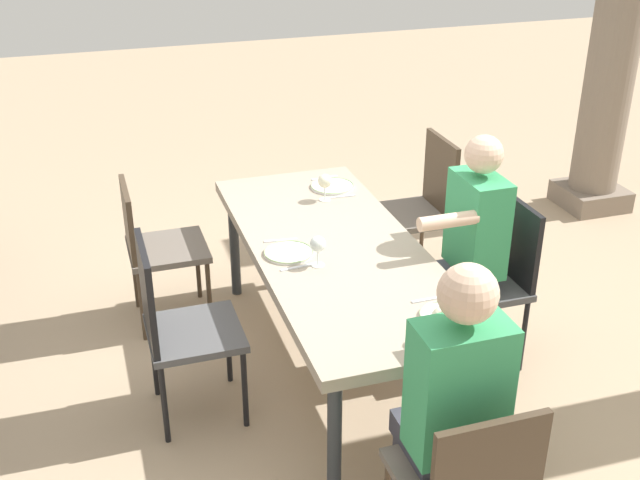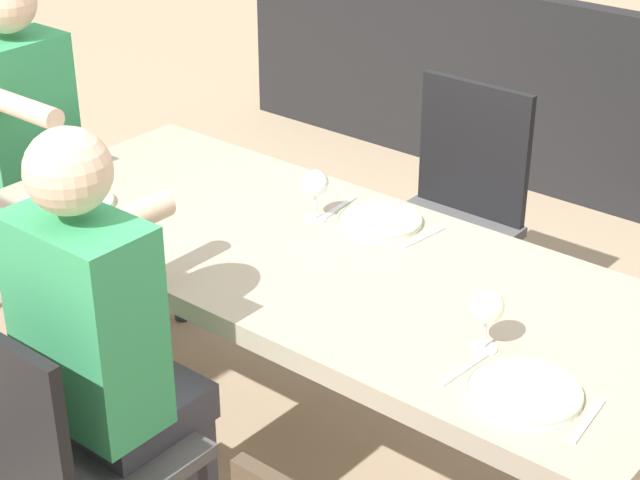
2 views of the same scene
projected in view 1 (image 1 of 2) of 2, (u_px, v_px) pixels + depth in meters
The scene contains 21 objects.
ground_plane at pixel (335, 368), 4.27m from camera, with size 16.00×16.00×0.00m, color tan.
dining_table at pixel (336, 258), 3.97m from camera, with size 2.07×0.82×0.74m.
chair_west_north at pixel (422, 202), 4.94m from camera, with size 0.44×0.44×0.94m.
chair_west_south at pixel (154, 242), 4.49m from camera, with size 0.44×0.44×0.86m.
chair_mid_north at pixel (493, 271), 4.17m from camera, with size 0.44×0.44×0.90m.
chair_mid_south at pixel (176, 321), 3.70m from camera, with size 0.44×0.44×0.94m.
diner_woman_green at pixel (449, 405), 2.88m from camera, with size 0.49×0.35×1.31m.
diner_man_white at pixel (464, 249), 4.04m from camera, with size 0.35×0.49×1.28m.
stone_column_near at pixel (619, 18), 5.57m from camera, with size 0.46×0.46×2.93m.
plate_0 at pixel (332, 186), 4.63m from camera, with size 0.25×0.25×0.02m.
wine_glass_0 at pixel (325, 182), 4.42m from camera, with size 0.08×0.08×0.16m.
fork_0 at pixel (324, 178), 4.76m from camera, with size 0.02×0.17×0.01m, color silver.
spoon_0 at pixel (341, 197), 4.51m from camera, with size 0.02×0.17×0.01m, color silver.
plate_1 at pixel (289, 252), 3.88m from camera, with size 0.25×0.25×0.02m.
wine_glass_1 at pixel (318, 245), 3.72m from camera, with size 0.08×0.08×0.15m.
fork_1 at pixel (281, 240), 4.01m from camera, with size 0.02×0.17×0.01m, color silver.
spoon_1 at pixel (297, 267), 3.75m from camera, with size 0.02×0.17×0.01m, color silver.
plate_2 at pixel (445, 315), 3.36m from camera, with size 0.22×0.22×0.02m.
wine_glass_2 at pixel (441, 317), 3.14m from camera, with size 0.08×0.08×0.16m.
fork_2 at pixel (429, 299), 3.49m from camera, with size 0.02×0.17×0.01m, color silver.
spoon_2 at pixel (461, 335), 3.23m from camera, with size 0.02×0.17×0.01m, color silver.
Camera 1 is at (3.32, -1.15, 2.53)m, focal length 44.46 mm.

